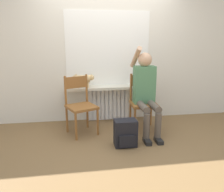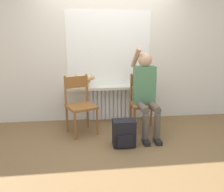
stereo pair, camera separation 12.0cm
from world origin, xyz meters
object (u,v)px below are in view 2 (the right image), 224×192
(person, at_px, (146,89))
(cat, at_px, (85,79))
(chair_right, at_px, (143,102))
(backpack, at_px, (124,133))
(chair_left, at_px, (80,104))

(person, xyz_separation_m, cat, (-0.98, 0.52, 0.10))
(person, bearing_deg, chair_right, 89.52)
(chair_right, xyz_separation_m, backpack, (-0.43, -0.58, -0.30))
(cat, xyz_separation_m, backpack, (0.55, -0.99, -0.65))
(person, bearing_deg, backpack, -132.67)
(chair_left, xyz_separation_m, cat, (0.08, 0.41, 0.35))
(chair_right, xyz_separation_m, person, (-0.00, -0.12, 0.25))
(cat, bearing_deg, person, -28.10)
(chair_left, bearing_deg, backpack, -66.27)
(chair_right, relative_size, person, 0.67)
(chair_right, bearing_deg, chair_left, -177.47)
(chair_left, bearing_deg, person, -29.93)
(person, relative_size, cat, 3.08)
(chair_right, distance_m, cat, 1.12)
(chair_right, bearing_deg, backpack, -124.05)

